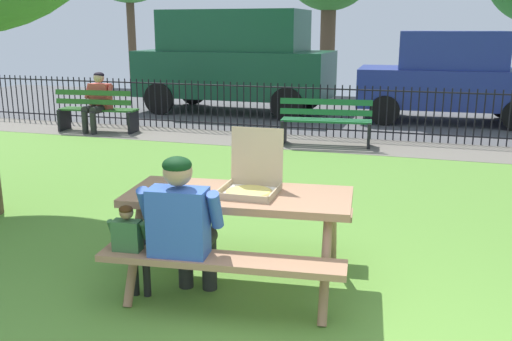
% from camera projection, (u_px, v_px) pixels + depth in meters
% --- Properties ---
extents(ground, '(28.00, 11.78, 0.02)m').
position_uv_depth(ground, '(353.00, 263.00, 5.09)').
color(ground, '#609439').
extents(cobblestone_walkway, '(28.00, 1.40, 0.01)m').
position_uv_depth(cobblestone_walkway, '(394.00, 148.00, 9.89)').
color(cobblestone_walkway, slate).
extents(street_asphalt, '(28.00, 6.67, 0.01)m').
position_uv_depth(street_asphalt, '(406.00, 115.00, 13.62)').
color(street_asphalt, '#515154').
extents(picnic_table_foreground, '(1.95, 1.67, 0.79)m').
position_uv_depth(picnic_table_foreground, '(239.00, 213.00, 4.56)').
color(picnic_table_foreground, '#A77858').
rests_on(picnic_table_foreground, ground).
extents(pizza_box_open, '(0.45, 0.49, 0.50)m').
position_uv_depth(pizza_box_open, '(252.00, 180.00, 4.54)').
color(pizza_box_open, tan).
rests_on(pizza_box_open, picnic_table_foreground).
extents(adult_at_table, '(0.63, 0.62, 1.19)m').
position_uv_depth(adult_at_table, '(183.00, 225.00, 4.13)').
color(adult_at_table, '#252525').
rests_on(adult_at_table, ground).
extents(child_at_table, '(0.31, 0.31, 0.81)m').
position_uv_depth(child_at_table, '(131.00, 243.00, 4.21)').
color(child_at_table, black).
rests_on(child_at_table, ground).
extents(iron_fence_streetside, '(20.77, 0.03, 1.00)m').
position_uv_depth(iron_fence_streetside, '(398.00, 113.00, 10.41)').
color(iron_fence_streetside, black).
rests_on(iron_fence_streetside, ground).
extents(park_bench_left, '(1.63, 0.61, 0.85)m').
position_uv_depth(park_bench_left, '(97.00, 111.00, 11.36)').
color(park_bench_left, '#2D6227').
rests_on(park_bench_left, ground).
extents(park_bench_center, '(1.63, 0.62, 0.85)m').
position_uv_depth(park_bench_center, '(326.00, 123.00, 10.01)').
color(park_bench_center, '#1E6635').
rests_on(park_bench_center, ground).
extents(person_on_park_bench, '(0.62, 0.61, 1.19)m').
position_uv_depth(person_on_park_bench, '(98.00, 99.00, 11.31)').
color(person_on_park_bench, '#262626').
rests_on(person_on_park_bench, ground).
extents(parked_car_far_left, '(4.73, 2.13, 2.46)m').
position_uv_depth(parked_car_far_left, '(235.00, 59.00, 13.77)').
color(parked_car_far_left, '#174C34').
rests_on(parked_car_far_left, ground).
extents(parked_car_left, '(3.97, 1.97, 1.98)m').
position_uv_depth(parked_car_left, '(450.00, 76.00, 12.39)').
color(parked_car_left, navy).
rests_on(parked_car_left, ground).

